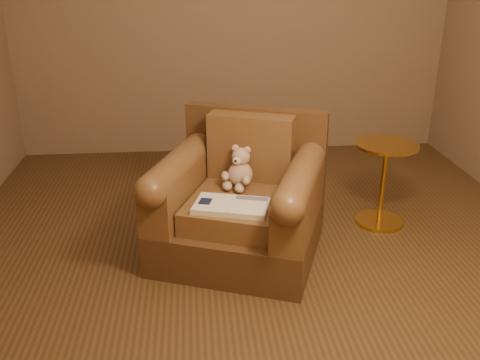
{
  "coord_description": "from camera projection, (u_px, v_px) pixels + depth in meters",
  "views": [
    {
      "loc": [
        -0.39,
        -3.01,
        1.73
      ],
      "look_at": [
        -0.12,
        -0.07,
        0.52
      ],
      "focal_mm": 40.0,
      "sensor_mm": 36.0,
      "label": 1
    }
  ],
  "objects": [
    {
      "name": "side_table",
      "position": [
        383.0,
        181.0,
        3.69
      ],
      "size": [
        0.42,
        0.42,
        0.59
      ],
      "color": "gold",
      "rests_on": "floor"
    },
    {
      "name": "armchair",
      "position": [
        241.0,
        203.0,
        3.34
      ],
      "size": [
        1.2,
        1.17,
        0.85
      ],
      "rotation": [
        0.0,
        0.0,
        -0.36
      ],
      "color": "#50311A",
      "rests_on": "floor"
    },
    {
      "name": "guidebook",
      "position": [
        231.0,
        206.0,
        3.08
      ],
      "size": [
        0.48,
        0.36,
        0.03
      ],
      "rotation": [
        0.0,
        0.0,
        -0.28
      ],
      "color": "beige",
      "rests_on": "armchair"
    },
    {
      "name": "floor",
      "position": [
        257.0,
        249.0,
        3.46
      ],
      "size": [
        4.0,
        4.0,
        0.0
      ],
      "primitive_type": "plane",
      "color": "#50351B",
      "rests_on": "ground"
    },
    {
      "name": "teddy_bear",
      "position": [
        239.0,
        171.0,
        3.35
      ],
      "size": [
        0.2,
        0.23,
        0.27
      ],
      "rotation": [
        0.0,
        0.0,
        -0.56
      ],
      "color": "tan",
      "rests_on": "armchair"
    }
  ]
}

